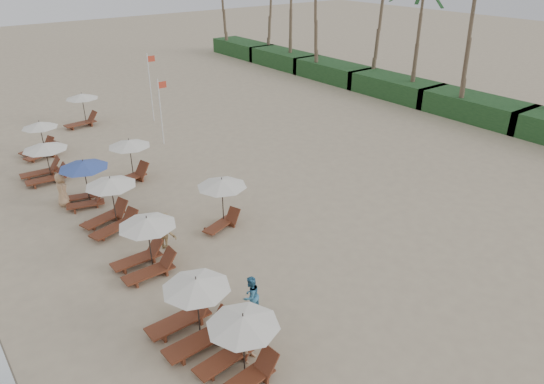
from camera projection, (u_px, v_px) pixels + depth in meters
ground at (315, 264)px, 19.84m from camera, size 160.00×160.00×0.00m
shrub_hedge at (395, 87)px, 41.83m from camera, size 3.20×53.00×1.60m
lounger_station_0 at (237, 348)px, 14.28m from camera, size 2.52×2.16×2.07m
lounger_station_1 at (190, 312)px, 15.74m from camera, size 2.72×2.21×2.14m
lounger_station_2 at (144, 246)px, 19.01m from camera, size 2.58×2.23×2.25m
lounger_station_3 at (108, 206)px, 21.94m from camera, size 2.68×2.43×2.38m
lounger_station_4 at (82, 181)px, 23.99m from camera, size 2.52×2.36×2.22m
lounger_station_5 at (43, 162)px, 26.62m from camera, size 2.68×2.33×2.06m
lounger_station_6 at (38, 140)px, 29.74m from camera, size 2.53×2.38×2.10m
inland_station_0 at (221, 196)px, 21.96m from camera, size 2.54×2.24×2.22m
inland_station_1 at (128, 159)px, 26.36m from camera, size 2.87×2.24×2.22m
inland_station_2 at (81, 108)px, 34.69m from camera, size 2.84×2.24×2.22m
beachgoer_near at (249, 335)px, 14.88m from camera, size 0.80×0.66×1.87m
beachgoer_mid_a at (251, 296)px, 16.87m from camera, size 0.84×0.73×1.48m
beachgoer_mid_b at (165, 231)px, 20.58m from camera, size 1.03×1.21×1.63m
beachgoer_far_b at (62, 190)px, 24.01m from camera, size 0.69×0.92×1.71m
flag_pole_near at (161, 108)px, 31.05m from camera, size 0.59×0.08×4.17m
flag_pole_far at (151, 85)px, 35.10m from camera, size 0.59×0.08×4.82m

